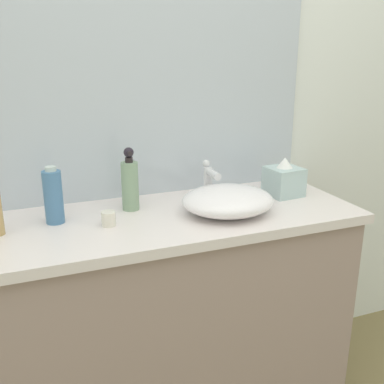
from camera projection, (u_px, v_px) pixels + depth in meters
name	position (u px, v px, depth m)	size (l,w,h in m)	color
bathroom_wall_rear	(148.00, 79.00, 1.70)	(6.00, 0.06, 2.60)	silver
vanity_counter	(160.00, 322.00, 1.67)	(1.44, 0.52, 0.85)	gray
wall_mirror_panel	(133.00, 67.00, 1.63)	(1.40, 0.01, 0.98)	#B2BCC6
sink_basin	(228.00, 200.00, 1.57)	(0.33, 0.30, 0.09)	white
faucet	(209.00, 178.00, 1.70)	(0.03, 0.13, 0.15)	silver
soap_dispenser	(130.00, 183.00, 1.58)	(0.06, 0.06, 0.23)	gray
perfume_bottle	(53.00, 196.00, 1.46)	(0.06, 0.06, 0.19)	teal
tissue_box	(284.00, 179.00, 1.75)	(0.14, 0.14, 0.15)	#A9C2C1
candle_jar	(109.00, 219.00, 1.45)	(0.05, 0.05, 0.05)	silver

